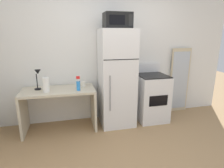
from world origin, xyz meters
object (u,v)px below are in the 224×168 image
(coffee_mug, at_px, (83,84))
(paper_towel_roll, at_px, (46,85))
(desk, at_px, (59,101))
(leaning_mirror, at_px, (179,81))
(microwave, at_px, (117,21))
(desk_lamp, at_px, (38,76))
(refrigerator, at_px, (117,79))
(oven_range, at_px, (151,97))
(spray_bottle, at_px, (78,85))

(coffee_mug, xyz_separation_m, paper_towel_roll, (-0.63, -0.18, 0.07))
(desk, distance_m, leaning_mirror, 2.56)
(microwave, bearing_deg, leaning_mirror, 10.77)
(desk_lamp, distance_m, leaning_mirror, 2.89)
(refrigerator, bearing_deg, paper_towel_roll, -175.87)
(desk_lamp, relative_size, oven_range, 0.32)
(desk, height_order, microwave, microwave)
(microwave, height_order, leaning_mirror, microwave)
(paper_towel_roll, height_order, microwave, microwave)
(desk, xyz_separation_m, spray_bottle, (0.34, -0.14, 0.32))
(spray_bottle, height_order, oven_range, oven_range)
(paper_towel_roll, height_order, refrigerator, refrigerator)
(coffee_mug, bearing_deg, microwave, -10.13)
(oven_range, distance_m, leaning_mirror, 0.84)
(oven_range, bearing_deg, leaning_mirror, 18.33)
(paper_towel_roll, bearing_deg, spray_bottle, -4.82)
(refrigerator, bearing_deg, coffee_mug, 171.81)
(desk_lamp, bearing_deg, microwave, -3.72)
(microwave, bearing_deg, paper_towel_roll, -176.84)
(desk, bearing_deg, microwave, -1.23)
(microwave, bearing_deg, desk_lamp, 176.28)
(refrigerator, height_order, leaning_mirror, refrigerator)
(paper_towel_roll, bearing_deg, desk_lamp, 130.88)
(spray_bottle, height_order, leaning_mirror, leaning_mirror)
(paper_towel_roll, height_order, leaning_mirror, leaning_mirror)
(coffee_mug, bearing_deg, leaning_mirror, 4.75)
(spray_bottle, distance_m, oven_range, 1.49)
(paper_towel_roll, relative_size, leaning_mirror, 0.17)
(desk, xyz_separation_m, microwave, (1.05, -0.02, 1.37))
(oven_range, relative_size, leaning_mirror, 0.79)
(desk, xyz_separation_m, desk_lamp, (-0.32, 0.07, 0.46))
(desk_lamp, height_order, oven_range, desk_lamp)
(oven_range, bearing_deg, desk, -179.81)
(coffee_mug, xyz_separation_m, oven_range, (1.33, -0.08, -0.33))
(paper_towel_roll, distance_m, microwave, 1.62)
(refrigerator, bearing_deg, desk, 179.92)
(desk_lamp, height_order, leaning_mirror, leaning_mirror)
(refrigerator, bearing_deg, microwave, -89.67)
(coffee_mug, xyz_separation_m, refrigerator, (0.61, -0.09, 0.09))
(desk, bearing_deg, refrigerator, -0.08)
(desk_lamp, distance_m, coffee_mug, 0.79)
(desk, bearing_deg, desk_lamp, 168.32)
(desk_lamp, height_order, coffee_mug, desk_lamp)
(spray_bottle, bearing_deg, microwave, 9.01)
(spray_bottle, relative_size, refrigerator, 0.14)
(desk, relative_size, spray_bottle, 5.03)
(desk, distance_m, microwave, 1.73)
(desk_lamp, bearing_deg, desk, -11.68)
(paper_towel_roll, xyz_separation_m, spray_bottle, (0.53, -0.04, -0.02))
(desk, bearing_deg, paper_towel_roll, -153.97)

